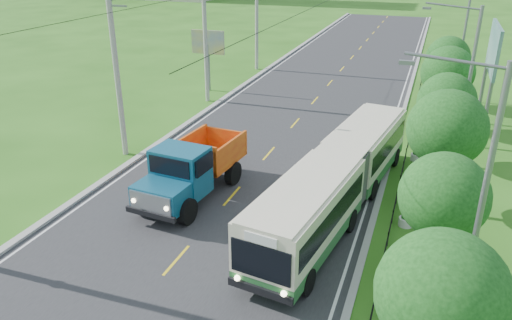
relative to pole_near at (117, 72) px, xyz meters
The scene contains 27 objects.
ground 13.24m from the pole_near, 47.45° to the right, with size 240.00×240.00×0.00m, color #285C15.
road 14.67m from the pole_near, 53.09° to the left, with size 14.00×120.00×0.02m, color #28282B.
curb_left 12.14m from the pole_near, 84.48° to the left, with size 0.40×120.00×0.15m, color #9E9E99.
curb_right 19.60m from the pole_near, 35.52° to the left, with size 0.30×120.00×0.10m, color #9E9E99.
edge_line_left 12.22m from the pole_near, 81.66° to the left, with size 0.12×120.00×0.00m, color silver.
edge_line_right 19.21m from the pole_near, 36.41° to the left, with size 0.12×120.00×0.00m, color silver.
centre_dash 13.23m from the pole_near, 47.45° to the right, with size 0.12×2.20×0.00m, color yellow.
railing_right 17.68m from the pole_near, 17.09° to the left, with size 0.04×40.00×0.60m, color black.
pole_near is the anchor object (origin of this frame).
pole_mid 12.00m from the pole_near, 90.00° to the left, with size 3.51×0.32×10.00m.
pole_far 24.00m from the pole_near, 90.00° to the left, with size 3.51×0.32×10.00m.
tree_front 22.26m from the pole_near, 35.36° to the right, with size 3.36×3.41×5.60m.
tree_second 19.44m from the pole_near, 20.74° to the right, with size 3.18×3.26×5.30m.
tree_third 18.17m from the pole_near, ahead, with size 3.60×3.62×6.00m.
tree_fourth 18.89m from the pole_near, 15.84° to the left, with size 3.24×3.31×5.40m.
tree_fifth 21.31m from the pole_near, 31.59° to the left, with size 3.48×3.52×5.80m.
tree_back 24.98m from the pole_near, 43.41° to the left, with size 3.30×3.36×5.50m.
streetlight_near 20.94m from the pole_near, 25.46° to the right, with size 3.02×0.20×9.07m.
streetlight_mid 19.56m from the pole_near, 14.81° to the left, with size 3.02×0.20×9.07m.
streetlight_far 26.80m from the pole_near, 45.14° to the left, with size 3.02×0.20×9.07m.
planter_near 17.79m from the pole_near, 10.09° to the right, with size 0.64×0.64×0.67m.
planter_mid 18.23m from the pole_near, 16.52° to the left, with size 0.64×0.64×0.67m.
planter_far 21.83m from the pole_near, 37.63° to the left, with size 0.64×0.64×0.67m.
billboard_left 15.10m from the pole_near, 94.72° to the left, with size 3.00×0.20×5.20m.
billboard_right 23.32m from the pole_near, 28.14° to the left, with size 0.24×6.00×7.30m.
bus 14.22m from the pole_near, 11.16° to the right, with size 4.83×16.06×3.06m.
dump_truck 8.10m from the pole_near, 29.72° to the right, with size 3.34×7.31×2.98m.
Camera 1 is at (8.83, -14.96, 11.91)m, focal length 35.00 mm.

